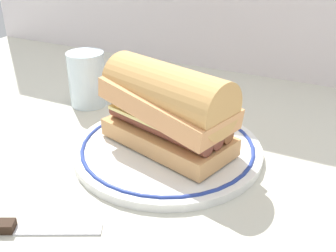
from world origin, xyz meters
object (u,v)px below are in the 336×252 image
Objects in this scene: drinking_glass at (87,83)px; butter_knife at (21,227)px; sausage_sandwich at (168,106)px; plate at (168,148)px.

butter_knife is at bearing -66.42° from drinking_glass.
sausage_sandwich is at bearing 72.00° from butter_knife.
drinking_glass is at bearing 156.19° from plate.
sausage_sandwich is 2.13× the size of drinking_glass.
butter_knife is at bearing -108.00° from plate.
plate is at bearing 72.00° from butter_knife.
plate is 0.24m from drinking_glass.
drinking_glass is 0.70× the size of butter_knife.
sausage_sandwich is at bearing -75.42° from plate.
drinking_glass is (-0.21, 0.09, 0.04)m from plate.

